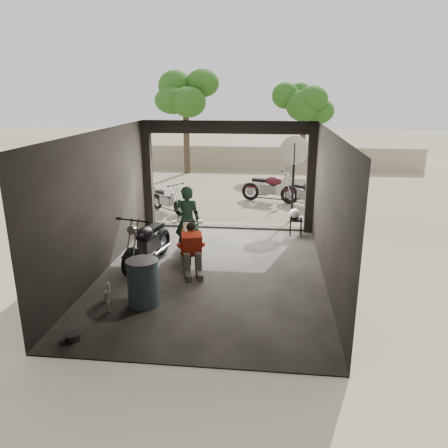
% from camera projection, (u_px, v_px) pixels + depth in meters
% --- Properties ---
extents(ground, '(80.00, 80.00, 0.00)m').
position_uv_depth(ground, '(213.00, 274.00, 9.95)').
color(ground, '#7A6D56').
rests_on(ground, ground).
extents(garage, '(7.00, 7.13, 3.20)m').
position_uv_depth(garage, '(215.00, 214.00, 10.10)').
color(garage, '#2D2B28').
rests_on(garage, ground).
extents(boundary_wall, '(18.00, 0.30, 1.20)m').
position_uv_depth(boundary_wall, '(248.00, 158.00, 23.08)').
color(boundary_wall, gray).
rests_on(boundary_wall, ground).
extents(tree_left, '(2.20, 2.20, 5.60)m').
position_uv_depth(tree_left, '(185.00, 91.00, 20.98)').
color(tree_left, '#382B1E').
rests_on(tree_left, ground).
extents(tree_right, '(2.20, 2.20, 5.00)m').
position_uv_depth(tree_right, '(305.00, 100.00, 21.91)').
color(tree_right, '#382B1E').
rests_on(tree_right, ground).
extents(main_bike, '(1.02, 1.77, 1.11)m').
position_uv_depth(main_bike, '(187.00, 236.00, 10.84)').
color(main_bike, white).
rests_on(main_bike, ground).
extents(left_bike, '(1.21, 2.04, 1.29)m').
position_uv_depth(left_bike, '(147.00, 239.00, 10.32)').
color(left_bike, black).
rests_on(left_bike, ground).
extents(outside_bike_a, '(1.62, 1.45, 1.05)m').
position_uv_depth(outside_bike_a, '(167.00, 197.00, 14.84)').
color(outside_bike_a, black).
rests_on(outside_bike_a, ground).
extents(outside_bike_b, '(2.04, 1.24, 1.28)m').
position_uv_depth(outside_bike_b, '(270.00, 185.00, 16.19)').
color(outside_bike_b, '#491118').
rests_on(outside_bike_b, ground).
extents(outside_bike_c, '(1.70, 1.63, 1.13)m').
position_uv_depth(outside_bike_c, '(306.00, 191.00, 15.54)').
color(outside_bike_c, black).
rests_on(outside_bike_c, ground).
extents(rider, '(0.67, 0.45, 1.79)m').
position_uv_depth(rider, '(187.00, 221.00, 10.89)').
color(rider, '#172E23').
rests_on(rider, ground).
extents(mechanic, '(0.80, 0.95, 1.17)m').
position_uv_depth(mechanic, '(192.00, 252.00, 9.68)').
color(mechanic, red).
rests_on(mechanic, ground).
extents(stool, '(0.36, 0.36, 0.50)m').
position_uv_depth(stool, '(296.00, 221.00, 12.47)').
color(stool, black).
rests_on(stool, ground).
extents(helmet, '(0.39, 0.40, 0.29)m').
position_uv_depth(helmet, '(294.00, 214.00, 12.44)').
color(helmet, white).
rests_on(helmet, stool).
extents(oil_drum, '(0.73, 0.73, 0.93)m').
position_uv_depth(oil_drum, '(143.00, 283.00, 8.39)').
color(oil_drum, slate).
rests_on(oil_drum, ground).
extents(sign_post, '(0.90, 0.08, 2.70)m').
position_uv_depth(sign_post, '(294.00, 163.00, 13.56)').
color(sign_post, black).
rests_on(sign_post, ground).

